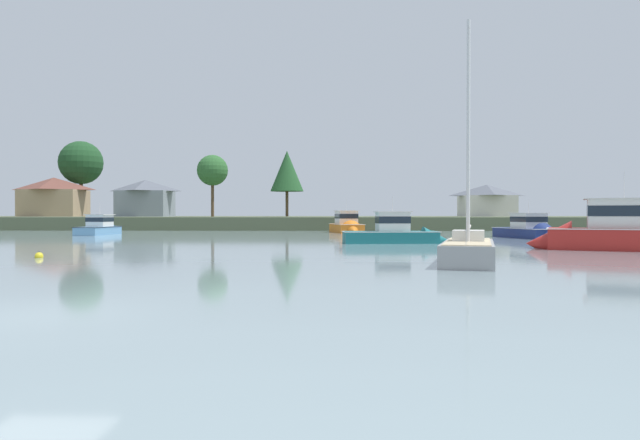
{
  "coord_description": "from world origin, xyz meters",
  "views": [
    {
      "loc": [
        6.15,
        -11.67,
        2.07
      ],
      "look_at": [
        5.02,
        21.45,
        1.74
      ],
      "focal_mm": 32.74,
      "sensor_mm": 36.0,
      "label": 1
    }
  ],
  "objects_px": {
    "cruiser_skyblue": "(102,230)",
    "cruiser_teal": "(400,236)",
    "sailboat_grey": "(468,257)",
    "cruiser_red": "(614,237)",
    "cruiser_navy": "(532,232)",
    "cruiser_orange": "(348,227)",
    "mooring_buoy_yellow": "(39,256)"
  },
  "relations": [
    {
      "from": "sailboat_grey",
      "to": "mooring_buoy_yellow",
      "type": "relative_size",
      "value": 24.41
    },
    {
      "from": "cruiser_orange",
      "to": "cruiser_red",
      "type": "bearing_deg",
      "value": -64.17
    },
    {
      "from": "cruiser_skyblue",
      "to": "cruiser_navy",
      "type": "height_order",
      "value": "cruiser_skyblue"
    },
    {
      "from": "cruiser_orange",
      "to": "cruiser_teal",
      "type": "distance_m",
      "value": 23.91
    },
    {
      "from": "cruiser_red",
      "to": "mooring_buoy_yellow",
      "type": "height_order",
      "value": "cruiser_red"
    },
    {
      "from": "cruiser_red",
      "to": "cruiser_orange",
      "type": "xyz_separation_m",
      "value": [
        -15.05,
        31.09,
        -0.12
      ]
    },
    {
      "from": "cruiser_navy",
      "to": "cruiser_teal",
      "type": "relative_size",
      "value": 1.09
    },
    {
      "from": "cruiser_red",
      "to": "cruiser_orange",
      "type": "distance_m",
      "value": 34.54
    },
    {
      "from": "cruiser_navy",
      "to": "cruiser_teal",
      "type": "bearing_deg",
      "value": -143.61
    },
    {
      "from": "cruiser_orange",
      "to": "cruiser_teal",
      "type": "height_order",
      "value": "cruiser_orange"
    },
    {
      "from": "cruiser_orange",
      "to": "cruiser_teal",
      "type": "xyz_separation_m",
      "value": [
        3.46,
        -23.66,
        -0.09
      ]
    },
    {
      "from": "sailboat_grey",
      "to": "cruiser_skyblue",
      "type": "distance_m",
      "value": 44.89
    },
    {
      "from": "sailboat_grey",
      "to": "cruiser_navy",
      "type": "distance_m",
      "value": 27.87
    },
    {
      "from": "cruiser_orange",
      "to": "cruiser_navy",
      "type": "xyz_separation_m",
      "value": [
        15.66,
        -14.67,
        -0.11
      ]
    },
    {
      "from": "sailboat_grey",
      "to": "cruiser_navy",
      "type": "bearing_deg",
      "value": 66.72
    },
    {
      "from": "sailboat_grey",
      "to": "cruiser_navy",
      "type": "height_order",
      "value": "sailboat_grey"
    },
    {
      "from": "cruiser_red",
      "to": "cruiser_skyblue",
      "type": "bearing_deg",
      "value": 148.85
    },
    {
      "from": "cruiser_skyblue",
      "to": "cruiser_teal",
      "type": "relative_size",
      "value": 0.9
    },
    {
      "from": "cruiser_skyblue",
      "to": "cruiser_navy",
      "type": "bearing_deg",
      "value": -10.97
    },
    {
      "from": "cruiser_navy",
      "to": "cruiser_orange",
      "type": "bearing_deg",
      "value": 136.88
    },
    {
      "from": "cruiser_skyblue",
      "to": "cruiser_teal",
      "type": "bearing_deg",
      "value": -30.54
    },
    {
      "from": "sailboat_grey",
      "to": "cruiser_teal",
      "type": "relative_size",
      "value": 1.38
    },
    {
      "from": "cruiser_navy",
      "to": "cruiser_teal",
      "type": "xyz_separation_m",
      "value": [
        -12.2,
        -8.99,
        0.02
      ]
    },
    {
      "from": "sailboat_grey",
      "to": "cruiser_teal",
      "type": "distance_m",
      "value": 16.65
    },
    {
      "from": "cruiser_red",
      "to": "cruiser_navy",
      "type": "relative_size",
      "value": 1.29
    },
    {
      "from": "cruiser_red",
      "to": "cruiser_navy",
      "type": "xyz_separation_m",
      "value": [
        0.61,
        16.42,
        -0.23
      ]
    },
    {
      "from": "sailboat_grey",
      "to": "cruiser_skyblue",
      "type": "bearing_deg",
      "value": 131.69
    },
    {
      "from": "cruiser_red",
      "to": "cruiser_navy",
      "type": "distance_m",
      "value": 16.43
    },
    {
      "from": "cruiser_teal",
      "to": "mooring_buoy_yellow",
      "type": "bearing_deg",
      "value": -141.9
    },
    {
      "from": "mooring_buoy_yellow",
      "to": "cruiser_skyblue",
      "type": "bearing_deg",
      "value": 107.7
    },
    {
      "from": "cruiser_red",
      "to": "mooring_buoy_yellow",
      "type": "relative_size",
      "value": 24.86
    },
    {
      "from": "sailboat_grey",
      "to": "cruiser_skyblue",
      "type": "relative_size",
      "value": 1.53
    }
  ]
}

